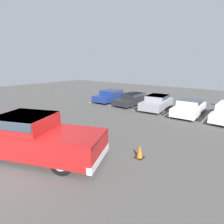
% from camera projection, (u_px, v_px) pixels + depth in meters
% --- Properties ---
extents(ground_plane, '(60.00, 60.00, 0.00)m').
position_uv_depth(ground_plane, '(18.00, 166.00, 7.01)').
color(ground_plane, '#4C4947').
extents(stall_stripe_a, '(0.12, 4.01, 0.01)m').
position_uv_depth(stall_stripe_a, '(101.00, 100.00, 20.36)').
color(stall_stripe_a, white).
rests_on(stall_stripe_a, ground_plane).
extents(stall_stripe_b, '(0.12, 4.01, 0.01)m').
position_uv_depth(stall_stripe_b, '(120.00, 103.00, 18.71)').
color(stall_stripe_b, white).
rests_on(stall_stripe_b, ground_plane).
extents(stall_stripe_c, '(0.12, 4.01, 0.01)m').
position_uv_depth(stall_stripe_c, '(144.00, 107.00, 17.05)').
color(stall_stripe_c, white).
rests_on(stall_stripe_c, ground_plane).
extents(stall_stripe_d, '(0.12, 4.01, 0.01)m').
position_uv_depth(stall_stripe_d, '(172.00, 111.00, 15.39)').
color(stall_stripe_d, white).
rests_on(stall_stripe_d, ground_plane).
extents(stall_stripe_e, '(0.12, 4.01, 0.01)m').
position_uv_depth(stall_stripe_e, '(207.00, 117.00, 13.73)').
color(stall_stripe_e, white).
rests_on(stall_stripe_e, ground_plane).
extents(pickup_truck, '(6.45, 4.27, 1.89)m').
position_uv_depth(pickup_truck, '(34.00, 136.00, 7.50)').
color(pickup_truck, '#A51919').
rests_on(pickup_truck, ground_plane).
extents(parked_sedan_a, '(1.95, 4.43, 1.26)m').
position_uv_depth(parked_sedan_a, '(111.00, 95.00, 19.48)').
color(parked_sedan_a, navy).
rests_on(parked_sedan_a, ground_plane).
extents(parked_sedan_b, '(1.88, 4.54, 1.14)m').
position_uv_depth(parked_sedan_b, '(133.00, 99.00, 17.85)').
color(parked_sedan_b, '#232326').
rests_on(parked_sedan_b, ground_plane).
extents(parked_sedan_c, '(2.20, 4.44, 1.27)m').
position_uv_depth(parked_sedan_c, '(157.00, 102.00, 15.98)').
color(parked_sedan_c, gray).
rests_on(parked_sedan_c, ground_plane).
extents(parked_sedan_d, '(1.90, 4.47, 1.23)m').
position_uv_depth(parked_sedan_d, '(189.00, 107.00, 14.20)').
color(parked_sedan_d, silver).
rests_on(parked_sedan_d, ground_plane).
extents(traffic_cone, '(0.37, 0.37, 0.59)m').
position_uv_depth(traffic_cone, '(140.00, 152.00, 7.57)').
color(traffic_cone, black).
rests_on(traffic_cone, ground_plane).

